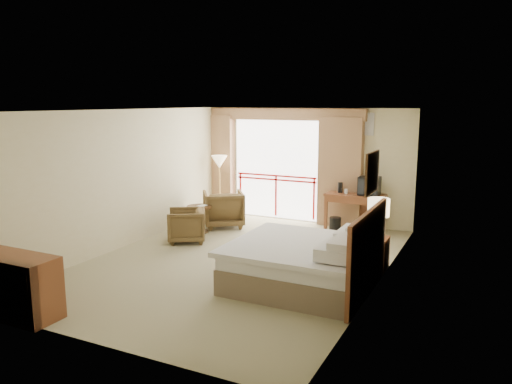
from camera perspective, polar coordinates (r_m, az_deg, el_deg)
The scene contains 29 objects.
floor at distance 9.10m, azimuth -1.96°, elevation -7.92°, with size 7.00×7.00×0.00m, color gray.
ceiling at distance 8.64m, azimuth -2.07°, elevation 9.34°, with size 7.00×7.00×0.00m, color white.
wall_back at distance 11.94m, azimuth 5.91°, elevation 3.07°, with size 5.00×5.00×0.00m, color beige.
wall_front at distance 5.98m, azimuth -18.02°, elevation -4.70°, with size 5.00×5.00×0.00m, color beige.
wall_left at distance 10.17m, azimuth -14.55°, elevation 1.53°, with size 7.00×7.00×0.00m, color beige.
wall_right at distance 7.93m, azimuth 14.15°, elevation -0.89°, with size 7.00×7.00×0.00m, color beige.
balcony_door at distance 12.24m, azimuth 2.35°, elevation 2.58°, with size 2.40×2.40×0.00m, color white.
balcony_railing at distance 12.28m, azimuth 2.30°, elevation 0.77°, with size 2.09×0.03×1.02m.
curtain_left at distance 12.86m, azimuth -4.64°, elevation 3.16°, with size 1.00×0.26×2.50m, color #8A6142.
curtain_right at distance 11.55m, azimuth 9.61°, elevation 2.23°, with size 1.00×0.26×2.50m, color #8A6142.
valance at distance 12.04m, azimuth 2.20°, elevation 8.90°, with size 4.40×0.22×0.28m, color #8A6142.
hvac_vent at distance 11.44m, azimuth 12.13°, elevation 7.61°, with size 0.50×0.04×0.50m, color silver.
bed at distance 7.88m, azimuth 5.68°, elevation -8.01°, with size 2.13×2.06×0.97m.
headboard at distance 7.53m, azimuth 12.65°, elevation -6.90°, with size 0.06×2.10×1.30m, color #602E19.
framed_art at distance 7.27m, azimuth 13.11°, elevation 2.16°, with size 0.04×0.72×0.60m.
nightstand at distance 8.91m, azimuth 13.54°, elevation -6.78°, with size 0.38×0.45×0.54m, color #602E19.
table_lamp at distance 8.76m, azimuth 13.83°, elevation -1.79°, with size 0.37×0.37×0.66m.
phone at distance 8.69m, azimuth 13.09°, elevation -5.05°, with size 0.18×0.14×0.08m, color black.
desk at distance 11.31m, azimuth 11.34°, elevation -1.08°, with size 1.28×0.62×0.83m.
tv at distance 11.11m, azimuth 12.82°, elevation 0.67°, with size 0.45×0.36×0.41m.
coffee_maker at distance 11.30m, azimuth 9.60°, elevation 0.50°, with size 0.11×0.11×0.23m, color black.
cup at distance 11.22m, azimuth 10.25°, elevation 0.07°, with size 0.07×0.07×0.11m, color white.
wastebasket at distance 11.23m, azimuth 9.03°, elevation -3.66°, with size 0.25×0.25×0.32m, color black.
armchair_far at distance 11.60m, azimuth -3.71°, elevation -3.91°, with size 0.88×0.91×0.82m, color #4D391D.
armchair_near at distance 10.44m, azimuth -7.92°, elevation -5.61°, with size 0.73×0.75×0.68m, color #4D391D.
side_table at distance 11.01m, azimuth -6.51°, elevation -2.57°, with size 0.54×0.54×0.59m.
book at distance 10.97m, azimuth -6.54°, elevation -1.60°, with size 0.16×0.22×0.02m, color white.
floor_lamp at distance 12.35m, azimuth -4.21°, elevation 3.19°, with size 0.39×0.39×1.53m.
dresser at distance 7.49m, azimuth -25.89°, elevation -9.64°, with size 1.27×0.54×0.85m.
Camera 1 is at (4.07, -7.62, 2.85)m, focal length 35.00 mm.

